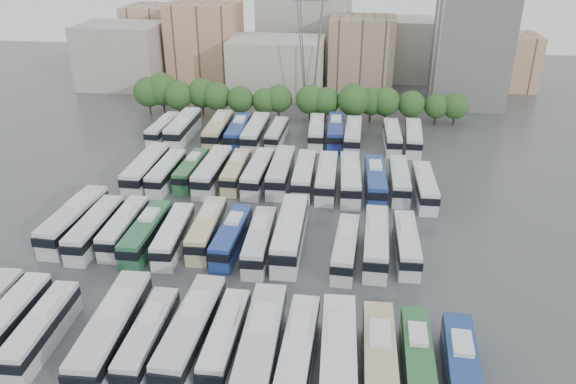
# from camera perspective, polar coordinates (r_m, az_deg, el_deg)

# --- Properties ---
(ground) EXTENTS (220.00, 220.00, 0.00)m
(ground) POSITION_cam_1_polar(r_m,az_deg,el_deg) (70.67, -3.33, -3.40)
(ground) COLOR #424447
(ground) RESTS_ON ground
(tree_line) EXTENTS (63.95, 7.76, 8.13)m
(tree_line) POSITION_cam_1_polar(r_m,az_deg,el_deg) (108.10, -0.96, 9.53)
(tree_line) COLOR black
(tree_line) RESTS_ON ground
(city_buildings) EXTENTS (102.00, 35.00, 20.00)m
(city_buildings) POSITION_cam_1_polar(r_m,az_deg,el_deg) (136.48, -0.99, 14.52)
(city_buildings) COLOR #9E998E
(city_buildings) RESTS_ON ground
(apartment_tower) EXTENTS (14.00, 14.00, 26.00)m
(apartment_tower) POSITION_cam_1_polar(r_m,az_deg,el_deg) (122.51, 18.20, 14.45)
(apartment_tower) COLOR silver
(apartment_tower) RESTS_ON ground
(electricity_pylon) EXTENTS (9.00, 6.91, 33.83)m
(electricity_pylon) POSITION_cam_1_polar(r_m,az_deg,el_deg) (112.16, 2.30, 17.65)
(electricity_pylon) COLOR slate
(electricity_pylon) RESTS_ON ground
(bus_r0_s1) EXTENTS (2.65, 11.59, 3.63)m
(bus_r0_s1) POSITION_cam_1_polar(r_m,az_deg,el_deg) (57.87, -26.47, -11.64)
(bus_r0_s1) COLOR silver
(bus_r0_s1) RESTS_ON ground
(bus_r0_s2) EXTENTS (2.74, 11.16, 3.48)m
(bus_r0_s2) POSITION_cam_1_polar(r_m,az_deg,el_deg) (55.79, -23.72, -12.62)
(bus_r0_s2) COLOR silver
(bus_r0_s2) RESTS_ON ground
(bus_r0_s4) EXTENTS (3.48, 13.74, 4.28)m
(bus_r0_s4) POSITION_cam_1_polar(r_m,az_deg,el_deg) (52.88, -17.40, -13.23)
(bus_r0_s4) COLOR silver
(bus_r0_s4) RESTS_ON ground
(bus_r0_s5) EXTENTS (2.52, 11.20, 3.51)m
(bus_r0_s5) POSITION_cam_1_polar(r_m,az_deg,el_deg) (51.89, -14.00, -14.13)
(bus_r0_s5) COLOR silver
(bus_r0_s5) RESTS_ON ground
(bus_r0_s6) EXTENTS (3.32, 13.11, 4.08)m
(bus_r0_s6) POSITION_cam_1_polar(r_m,az_deg,el_deg) (51.30, -9.79, -13.78)
(bus_r0_s6) COLOR silver
(bus_r0_s6) RESTS_ON ground
(bus_r0_s7) EXTENTS (2.48, 11.00, 3.44)m
(bus_r0_s7) POSITION_cam_1_polar(r_m,az_deg,el_deg) (50.68, -6.36, -14.55)
(bus_r0_s7) COLOR white
(bus_r0_s7) RESTS_ON ground
(bus_r0_s8) EXTENTS (3.24, 13.69, 4.28)m
(bus_r0_s8) POSITION_cam_1_polar(r_m,az_deg,el_deg) (49.02, -2.79, -15.41)
(bus_r0_s8) COLOR silver
(bus_r0_s8) RESTS_ON ground
(bus_r0_s9) EXTENTS (2.78, 11.76, 3.67)m
(bus_r0_s9) POSITION_cam_1_polar(r_m,az_deg,el_deg) (49.13, 1.07, -15.72)
(bus_r0_s9) COLOR silver
(bus_r0_s9) RESTS_ON ground
(bus_r0_s10) EXTENTS (3.47, 13.64, 4.25)m
(bus_r0_s10) POSITION_cam_1_polar(r_m,az_deg,el_deg) (47.96, 5.12, -16.64)
(bus_r0_s10) COLOR silver
(bus_r0_s10) RESTS_ON ground
(bus_r0_s11) EXTENTS (2.87, 12.42, 3.89)m
(bus_r0_s11) POSITION_cam_1_polar(r_m,az_deg,el_deg) (48.45, 9.26, -16.69)
(bus_r0_s11) COLOR tan
(bus_r0_s11) RESTS_ON ground
(bus_r0_s12) EXTENTS (2.47, 11.01, 3.45)m
(bus_r0_s12) POSITION_cam_1_polar(r_m,az_deg,el_deg) (49.57, 13.01, -16.26)
(bus_r0_s12) COLOR #2B6437
(bus_r0_s12) RESTS_ON ground
(bus_r0_s13) EXTENTS (3.11, 11.74, 3.65)m
(bus_r0_s13) POSITION_cam_1_polar(r_m,az_deg,el_deg) (49.33, 17.22, -16.97)
(bus_r0_s13) COLOR navy
(bus_r0_s13) RESTS_ON ground
(bus_r1_s0) EXTENTS (3.38, 13.12, 4.08)m
(bus_r1_s0) POSITION_cam_1_polar(r_m,az_deg,el_deg) (72.42, -20.89, -2.63)
(bus_r1_s0) COLOR silver
(bus_r1_s0) RESTS_ON ground
(bus_r1_s1) EXTENTS (2.63, 11.91, 3.74)m
(bus_r1_s1) POSITION_cam_1_polar(r_m,az_deg,el_deg) (70.02, -19.01, -3.47)
(bus_r1_s1) COLOR silver
(bus_r1_s1) RESTS_ON ground
(bus_r1_s2) EXTENTS (2.67, 11.35, 3.55)m
(bus_r1_s2) POSITION_cam_1_polar(r_m,az_deg,el_deg) (69.45, -16.32, -3.41)
(bus_r1_s2) COLOR silver
(bus_r1_s2) RESTS_ON ground
(bus_r1_s3) EXTENTS (2.59, 11.69, 3.66)m
(bus_r1_s3) POSITION_cam_1_polar(r_m,az_deg,el_deg) (67.30, -14.19, -4.05)
(bus_r1_s3) COLOR #2B6440
(bus_r1_s3) RESTS_ON ground
(bus_r1_s4) EXTENTS (3.00, 11.29, 3.51)m
(bus_r1_s4) POSITION_cam_1_polar(r_m,az_deg,el_deg) (66.39, -11.55, -4.28)
(bus_r1_s4) COLOR white
(bus_r1_s4) RESTS_ON ground
(bus_r1_s5) EXTENTS (2.84, 11.68, 3.64)m
(bus_r1_s5) POSITION_cam_1_polar(r_m,az_deg,el_deg) (66.88, -8.23, -3.69)
(bus_r1_s5) COLOR beige
(bus_r1_s5) RESTS_ON ground
(bus_r1_s6) EXTENTS (2.93, 11.23, 3.49)m
(bus_r1_s6) POSITION_cam_1_polar(r_m,az_deg,el_deg) (65.14, -5.75, -4.47)
(bus_r1_s6) COLOR navy
(bus_r1_s6) RESTS_ON ground
(bus_r1_s7) EXTENTS (2.80, 11.64, 3.63)m
(bus_r1_s7) POSITION_cam_1_polar(r_m,az_deg,el_deg) (63.89, -2.90, -4.94)
(bus_r1_s7) COLOR silver
(bus_r1_s7) RESTS_ON ground
(bus_r1_s8) EXTENTS (3.11, 13.69, 4.29)m
(bus_r1_s8) POSITION_cam_1_polar(r_m,az_deg,el_deg) (64.68, 0.21, -4.16)
(bus_r1_s8) COLOR silver
(bus_r1_s8) RESTS_ON ground
(bus_r1_s10) EXTENTS (2.95, 11.17, 3.47)m
(bus_r1_s10) POSITION_cam_1_polar(r_m,az_deg,el_deg) (63.01, 5.88, -5.62)
(bus_r1_s10) COLOR silver
(bus_r1_s10) RESTS_ON ground
(bus_r1_s11) EXTENTS (2.96, 12.35, 3.86)m
(bus_r1_s11) POSITION_cam_1_polar(r_m,az_deg,el_deg) (64.21, 8.92, -4.97)
(bus_r1_s11) COLOR silver
(bus_r1_s11) RESTS_ON ground
(bus_r1_s12) EXTENTS (2.62, 11.09, 3.47)m
(bus_r1_s12) POSITION_cam_1_polar(r_m,az_deg,el_deg) (64.85, 11.96, -5.11)
(bus_r1_s12) COLOR silver
(bus_r1_s12) RESTS_ON ground
(bus_r2_s1) EXTENTS (2.91, 13.21, 4.14)m
(bus_r2_s1) POSITION_cam_1_polar(r_m,az_deg,el_deg) (84.14, -14.17, 2.32)
(bus_r2_s1) COLOR silver
(bus_r2_s1) RESTS_ON ground
(bus_r2_s2) EXTENTS (2.67, 11.41, 3.57)m
(bus_r2_s2) POSITION_cam_1_polar(r_m,az_deg,el_deg) (83.03, -12.25, 2.00)
(bus_r2_s2) COLOR silver
(bus_r2_s2) RESTS_ON ground
(bus_r2_s3) EXTENTS (2.70, 10.96, 3.42)m
(bus_r2_s3) POSITION_cam_1_polar(r_m,az_deg,el_deg) (83.39, -9.77, 2.27)
(bus_r2_s3) COLOR #2D6A3A
(bus_r2_s3) RESTS_ON ground
(bus_r2_s4) EXTENTS (3.13, 12.85, 4.01)m
(bus_r2_s4) POSITION_cam_1_polar(r_m,az_deg,el_deg) (81.78, -7.67, 2.16)
(bus_r2_s4) COLOR silver
(bus_r2_s4) RESTS_ON ground
(bus_r2_s5) EXTENTS (2.53, 11.28, 3.54)m
(bus_r2_s5) POSITION_cam_1_polar(r_m,az_deg,el_deg) (81.88, -5.30, 2.14)
(bus_r2_s5) COLOR #C3B786
(bus_r2_s5) RESTS_ON ground
(bus_r2_s6) EXTENTS (3.12, 12.29, 3.83)m
(bus_r2_s6) POSITION_cam_1_polar(r_m,az_deg,el_deg) (80.91, -3.04, 2.03)
(bus_r2_s6) COLOR silver
(bus_r2_s6) RESTS_ON ground
(bus_r2_s7) EXTENTS (2.82, 12.74, 4.00)m
(bus_r2_s7) POSITION_cam_1_polar(r_m,az_deg,el_deg) (80.97, -0.72, 2.15)
(bus_r2_s7) COLOR silver
(bus_r2_s7) RESTS_ON ground
(bus_r2_s8) EXTENTS (2.81, 12.14, 3.80)m
(bus_r2_s8) POSITION_cam_1_polar(r_m,az_deg,el_deg) (80.18, 1.67, 1.82)
(bus_r2_s8) COLOR silver
(bus_r2_s8) RESTS_ON ground
(bus_r2_s9) EXTENTS (2.84, 12.38, 3.87)m
(bus_r2_s9) POSITION_cam_1_polar(r_m,az_deg,el_deg) (79.47, 3.95, 1.57)
(bus_r2_s9) COLOR silver
(bus_r2_s9) RESTS_ON ground
(bus_r2_s10) EXTENTS (3.37, 12.85, 4.00)m
(bus_r2_s10) POSITION_cam_1_polar(r_m,az_deg,el_deg) (79.14, 6.32, 1.41)
(bus_r2_s10) COLOR silver
(bus_r2_s10) RESTS_ON ground
(bus_r2_s11) EXTENTS (3.10, 12.29, 3.83)m
(bus_r2_s11) POSITION_cam_1_polar(r_m,az_deg,el_deg) (79.07, 8.86, 1.16)
(bus_r2_s11) COLOR navy
(bus_r2_s11) RESTS_ON ground
(bus_r2_s12) EXTENTS (2.64, 11.65, 3.65)m
(bus_r2_s12) POSITION_cam_1_polar(r_m,az_deg,el_deg) (80.20, 11.23, 1.26)
(bus_r2_s12) COLOR silver
(bus_r2_s12) RESTS_ON ground
(bus_r2_s13) EXTENTS (2.83, 11.61, 3.62)m
(bus_r2_s13) POSITION_cam_1_polar(r_m,az_deg,el_deg) (78.89, 13.71, 0.57)
(bus_r2_s13) COLOR silver
(bus_r2_s13) RESTS_ON ground
(bus_r3_s0) EXTENTS (2.96, 11.48, 3.57)m
(bus_r3_s0) POSITION_cam_1_polar(r_m,az_deg,el_deg) (101.09, -12.52, 6.29)
(bus_r3_s0) COLOR silver
(bus_r3_s0) RESTS_ON ground
(bus_r3_s1) EXTENTS (2.91, 13.32, 4.18)m
(bus_r3_s1) POSITION_cam_1_polar(r_m,az_deg,el_deg) (100.16, -10.60, 6.46)
(bus_r3_s1) COLOR white
(bus_r3_s1) RESTS_ON ground
(bus_r3_s3) EXTENTS (3.24, 13.28, 4.14)m
(bus_r3_s3) POSITION_cam_1_polar(r_m,az_deg,el_deg) (98.05, -7.10, 6.28)
(bus_r3_s3) COLOR #C7B589
(bus_r3_s3) RESTS_ON ground
(bus_r3_s4) EXTENTS (2.89, 12.24, 3.82)m
(bus_r3_s4) POSITION_cam_1_polar(r_m,az_deg,el_deg) (97.35, -5.06, 6.13)
(bus_r3_s4) COLOR navy
(bus_r3_s4) RESTS_ON ground
(bus_r3_s5) EXTENTS (2.97, 12.95, 4.05)m
(bus_r3_s5) POSITION_cam_1_polar(r_m,az_deg,el_deg) (96.51, -3.31, 6.09)
(bus_r3_s5) COLOR silver
(bus_r3_s5) RESTS_ON ground
(bus_r3_s6) EXTENTS (2.76, 10.91, 3.40)m
(bus_r3_s6) POSITION_cam_1_polar(r_m,az_deg,el_deg) (96.75, -1.14, 5.97)
(bus_r3_s6) COLOR silver
(bus_r3_s6) RESTS_ON ground
(bus_r3_s8) EXTENTS (3.16, 11.82, 3.67)m
(bus_r3_s8) POSITION_cam_1_polar(r_m,az_deg,el_deg) (97.47, 2.91, 6.18)
(bus_r3_s8) COLOR silver
(bus_r3_s8) RESTS_ON ground
(bus_r3_s9) EXTENTS (3.09, 12.47, 3.89)m
(bus_r3_s9) POSITION_cam_1_polar(r_m,az_deg,el_deg) (97.45, 4.85, 6.18)
(bus_r3_s9) COLOR navy
(bus_r3_s9) RESTS_ON ground
(bus_r3_s10) EXTENTS (2.83, 12.27, 3.84)m
(bus_r3_s10) POSITION_cam_1_polar(r_m,az_deg,el_deg) (95.91, 6.63, 5.76)
(bus_r3_s10) COLOR silver
(bus_r3_s10) RESTS_ON ground
(bus_r3_s12) EXTENTS (2.86, 11.62, 3.62)m
(bus_r3_s12) POSITION_cam_1_polar(r_m,az_deg,el_deg) (96.51, 10.54, 5.55)
(bus_r3_s12) COLOR silver
(bus_r3_s12) RESTS_ON ground
(bus_r3_s13) EXTENTS (3.16, 11.98, 3.72)m
(bus_r3_s13) POSITION_cam_1_polar(r_m,az_deg,el_deg) (96.77, 12.62, 5.45)
(bus_r3_s13) COLOR silver
(bus_r3_s13) RESTS_ON ground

